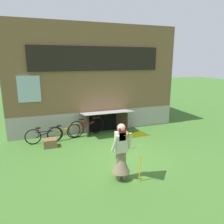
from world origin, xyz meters
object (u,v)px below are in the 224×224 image
(kite, at_px, (140,144))
(bicycle_black, at_px, (44,135))
(wooden_crate, at_px, (50,143))
(person, at_px, (121,156))
(bicycle_red, at_px, (87,127))
(bicycle_yellow, at_px, (64,132))

(kite, distance_m, bicycle_black, 4.83)
(kite, height_order, wooden_crate, kite)
(bicycle_black, relative_size, wooden_crate, 3.03)
(person, bearing_deg, bicycle_black, 142.09)
(person, distance_m, bicycle_red, 4.00)
(kite, relative_size, wooden_crate, 2.91)
(bicycle_yellow, bearing_deg, bicycle_black, 172.61)
(wooden_crate, bearing_deg, person, -60.82)
(person, bearing_deg, bicycle_red, 115.09)
(wooden_crate, bearing_deg, bicycle_yellow, 43.30)
(person, xyz_separation_m, bicycle_red, (-0.07, 3.99, -0.31))
(person, distance_m, bicycle_yellow, 3.93)
(bicycle_yellow, distance_m, wooden_crate, 0.90)
(person, bearing_deg, wooden_crate, 143.27)
(bicycle_red, relative_size, bicycle_yellow, 1.18)
(bicycle_yellow, relative_size, bicycle_black, 0.97)
(person, distance_m, bicycle_black, 4.16)
(wooden_crate, bearing_deg, bicycle_black, 110.19)
(kite, bearing_deg, bicycle_black, 118.37)
(wooden_crate, bearing_deg, bicycle_red, 26.53)
(person, xyz_separation_m, wooden_crate, (-1.76, 3.15, -0.54))
(person, height_order, kite, person)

